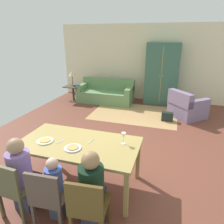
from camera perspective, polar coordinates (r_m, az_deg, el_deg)
name	(u,v)px	position (r m, az deg, el deg)	size (l,w,h in m)	color
ground_plane	(124,136)	(5.02, 3.52, -6.74)	(6.63, 6.40, 0.02)	brown
back_wall	(147,63)	(7.71, 9.83, 13.39)	(6.63, 0.10, 2.70)	beige
dining_table	(79,147)	(3.22, -9.38, -9.60)	(1.86, 0.97, 0.76)	#A28A4A
plate_near_man	(45,141)	(3.34, -18.32, -7.77)	(0.25, 0.25, 0.02)	white
pizza_near_man	(45,140)	(3.33, -18.35, -7.54)	(0.17, 0.17, 0.01)	#D49C4E
plate_near_child	(73,148)	(3.05, -10.98, -9.94)	(0.25, 0.25, 0.02)	silver
pizza_near_child	(73,147)	(3.04, -11.00, -9.70)	(0.17, 0.17, 0.01)	#D5944E
wine_glass	(124,136)	(3.06, 3.28, -6.75)	(0.07, 0.07, 0.19)	silver
fork	(61,141)	(3.27, -14.25, -8.04)	(0.02, 0.15, 0.01)	silver
knife	(91,141)	(3.20, -5.95, -8.17)	(0.01, 0.17, 0.01)	silver
dining_chair_man	(14,186)	(3.04, -25.90, -18.31)	(0.44, 0.44, 0.87)	brown
person_man	(23,176)	(3.12, -23.67, -16.31)	(0.30, 0.41, 1.11)	#32344F
dining_chair_child	(49,195)	(2.76, -17.32, -21.48)	(0.45, 0.45, 0.87)	#4C382E
person_child	(57,189)	(2.90, -15.36, -20.31)	(0.22, 0.29, 0.92)	#3A4454
dining_chair_woman	(88,205)	(2.56, -6.80, -24.62)	(0.46, 0.46, 0.87)	#553C17
person_woman	(93,193)	(2.66, -5.44, -21.73)	(0.30, 0.41, 1.11)	#36344F
area_rug	(134,113)	(6.42, 6.32, -0.35)	(2.60, 1.80, 0.01)	tan
couch	(106,94)	(7.42, -1.74, 5.13)	(1.96, 0.86, 0.82)	#618956
armchair	(187,107)	(6.38, 20.26, 1.33)	(1.21, 1.21, 0.82)	slate
armoire	(162,74)	(7.31, 13.88, 10.32)	(1.10, 0.59, 2.10)	#365F4D
side_table	(73,91)	(7.64, -10.86, 5.80)	(0.56, 0.56, 0.58)	#4D3A2F
table_lamp	(72,74)	(7.50, -11.19, 10.46)	(0.26, 0.26, 0.54)	#454930
book_lower	(78,85)	(7.56, -9.61, 7.42)	(0.22, 0.16, 0.03)	maroon
book_upper	(77,85)	(7.46, -9.93, 7.45)	(0.22, 0.16, 0.03)	#274E78
handbag	(167,117)	(6.00, 15.32, -1.25)	(0.32, 0.16, 0.26)	black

